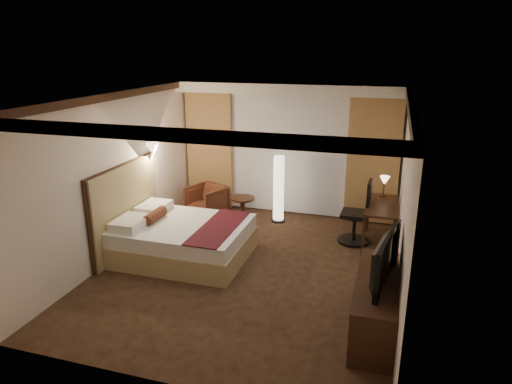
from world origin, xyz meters
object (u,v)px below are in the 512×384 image
(desk, at_px, (380,224))
(office_chair, at_px, (355,212))
(dresser, at_px, (376,304))
(television, at_px, (378,254))
(bed, at_px, (184,240))
(armchair, at_px, (207,200))
(side_table, at_px, (243,210))
(floor_lamp, at_px, (279,189))

(desk, height_order, office_chair, office_chair)
(desk, height_order, dresser, desk)
(desk, xyz_separation_m, television, (0.02, -2.65, 0.64))
(bed, height_order, armchair, armchair)
(television, bearing_deg, armchair, 58.74)
(side_table, xyz_separation_m, office_chair, (2.22, -0.34, 0.32))
(armchair, bearing_deg, desk, 17.46)
(television, bearing_deg, desk, 10.38)
(office_chair, bearing_deg, television, -78.01)
(floor_lamp, bearing_deg, desk, -16.14)
(side_table, relative_size, dresser, 0.30)
(armchair, bearing_deg, floor_lamp, 30.21)
(armchair, xyz_separation_m, floor_lamp, (1.49, 0.15, 0.32))
(floor_lamp, distance_m, dresser, 3.84)
(bed, distance_m, office_chair, 3.03)
(armchair, bearing_deg, television, -16.73)
(side_table, xyz_separation_m, desk, (2.67, -0.29, 0.11))
(dresser, bearing_deg, television, 180.00)
(dresser, bearing_deg, side_table, 132.71)
(office_chair, bearing_deg, floor_lamp, 159.76)
(bed, xyz_separation_m, dresser, (3.15, -1.17, 0.03))
(side_table, height_order, office_chair, office_chair)
(desk, bearing_deg, dresser, -88.92)
(bed, height_order, floor_lamp, floor_lamp)
(office_chair, bearing_deg, armchair, 172.84)
(bed, xyz_separation_m, armchair, (-0.40, 1.91, 0.05))
(side_table, bearing_deg, office_chair, -8.76)
(desk, height_order, television, television)
(armchair, relative_size, television, 0.61)
(side_table, bearing_deg, desk, -6.25)
(bed, height_order, television, television)
(bed, relative_size, office_chair, 1.77)
(desk, distance_m, dresser, 2.65)
(armchair, bearing_deg, bed, -53.79)
(floor_lamp, relative_size, office_chair, 1.16)
(armchair, distance_m, television, 4.72)
(floor_lamp, xyz_separation_m, television, (2.03, -3.23, 0.34))
(desk, bearing_deg, side_table, 173.75)
(side_table, bearing_deg, bed, -103.81)
(bed, height_order, side_table, bed)
(office_chair, distance_m, dresser, 2.66)
(desk, relative_size, office_chair, 1.07)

